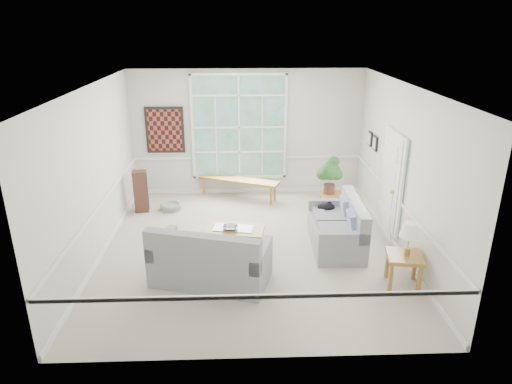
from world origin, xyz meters
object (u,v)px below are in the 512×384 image
Objects in this scene: loveseat_front at (211,253)px; end_table at (331,204)px; side_table at (403,270)px; coffee_table at (234,238)px; loveseat_right at (336,223)px.

loveseat_front is 3.89× the size of end_table.
side_table is at bearing -78.61° from end_table.
loveseat_front is 3.67m from end_table.
side_table is at bearing -16.89° from coffee_table.
end_table is (2.49, 2.68, -0.26)m from loveseat_front.
loveseat_right is at bearing -97.80° from end_table.
loveseat_front reaches higher than side_table.
end_table is (2.13, 1.58, 0.03)m from coffee_table.
loveseat_front is 3.34× the size of side_table.
side_table is at bearing 10.92° from loveseat_front.
loveseat_right is at bearing 119.35° from side_table.
coffee_table is 2.04× the size of side_table.
loveseat_front is at bearing -151.30° from loveseat_right.
loveseat_front is 1.19m from coffee_table.
loveseat_front is 3.10m from side_table.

